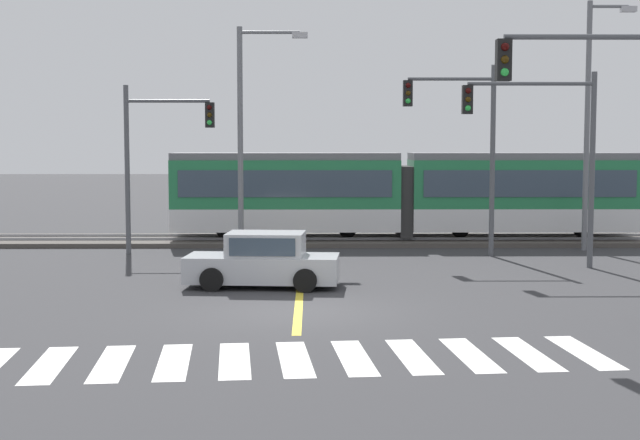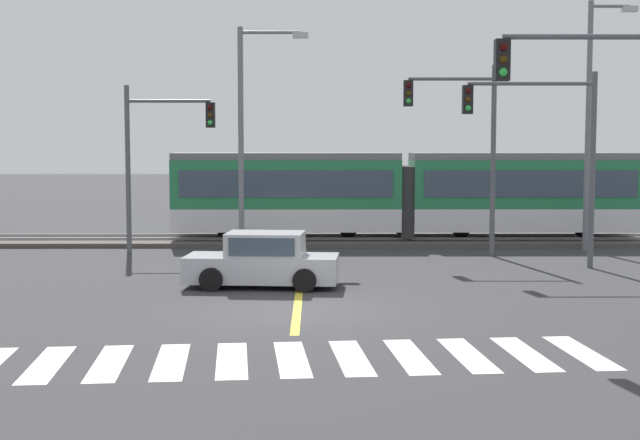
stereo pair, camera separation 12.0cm
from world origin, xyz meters
name	(u,v)px [view 2 (the right image)]	position (x,y,z in m)	size (l,w,h in m)	color
ground_plane	(297,311)	(0.00, 0.00, 0.00)	(200.00, 200.00, 0.00)	#333335
track_bed	(304,240)	(0.00, 14.83, 0.09)	(120.00, 4.00, 0.18)	#4C4742
rail_near	(304,239)	(0.00, 14.11, 0.23)	(120.00, 0.08, 0.10)	#939399
rail_far	(305,235)	(0.00, 15.55, 0.23)	(120.00, 0.08, 0.10)	#939399
light_rail_tram	(405,192)	(4.05, 14.82, 2.05)	(18.50, 2.64, 3.43)	silver
crosswalk_stripe_1	(47,364)	(-4.38, -5.16, 0.00)	(0.56, 2.80, 0.01)	silver
crosswalk_stripe_2	(109,363)	(-3.29, -5.06, 0.00)	(0.56, 2.80, 0.01)	silver
crosswalk_stripe_3	(171,361)	(-2.19, -4.97, 0.00)	(0.56, 2.80, 0.01)	silver
crosswalk_stripe_4	(232,360)	(-1.10, -4.87, 0.00)	(0.56, 2.80, 0.01)	silver
crosswalk_stripe_5	(292,359)	(0.00, -4.77, 0.00)	(0.56, 2.80, 0.01)	silver
crosswalk_stripe_6	(351,357)	(1.10, -4.68, 0.00)	(0.56, 2.80, 0.01)	silver
crosswalk_stripe_7	(410,356)	(2.19, -4.58, 0.00)	(0.56, 2.80, 0.01)	silver
crosswalk_stripe_8	(468,355)	(3.29, -4.48, 0.00)	(0.56, 2.80, 0.01)	silver
crosswalk_stripe_9	(525,353)	(4.38, -4.39, 0.00)	(0.56, 2.80, 0.01)	silver
crosswalk_stripe_10	(581,352)	(5.48, -4.29, 0.00)	(0.56, 2.80, 0.01)	silver
lane_centre_line	(300,279)	(0.00, 5.03, 0.00)	(0.20, 15.60, 0.01)	gold
sedan_crossing	(263,262)	(-1.03, 3.59, 0.70)	(4.32, 2.16, 1.52)	#B7BABF
traffic_light_far_left	(157,145)	(-5.26, 11.32, 3.92)	(3.25, 0.38, 6.06)	#515459
traffic_light_far_right	(465,133)	(5.68, 10.37, 4.35)	(3.25, 0.38, 6.70)	#515459
traffic_light_mid_right	(549,137)	(7.81, 7.33, 4.17)	(4.25, 0.38, 6.22)	#515459
traffic_light_near_right	(607,123)	(6.81, -1.37, 4.41)	(3.75, 0.38, 6.76)	#515459
street_lamp_centre	(248,124)	(-1.98, 11.40, 4.68)	(2.54, 0.28, 8.14)	slate
street_lamp_east	(592,112)	(10.65, 12.06, 5.12)	(1.79, 0.28, 9.17)	slate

